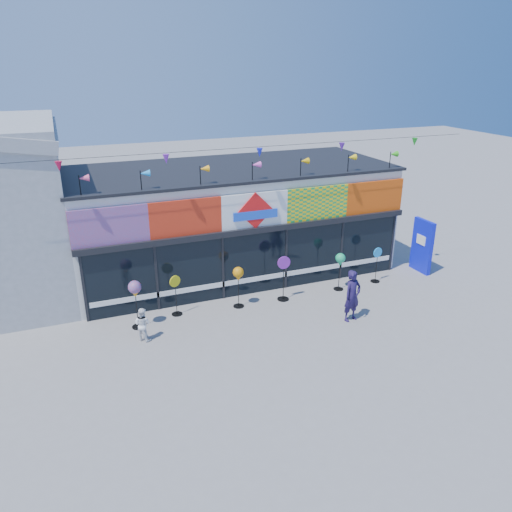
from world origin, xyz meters
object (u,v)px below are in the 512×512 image
spinner_0 (135,291)px  spinner_2 (238,275)px  blue_sign (422,246)px  spinner_1 (176,294)px  spinner_5 (377,264)px  child (143,324)px  spinner_4 (340,261)px  adult_man (352,296)px  spinner_3 (284,277)px

spinner_0 → spinner_2: spinner_0 is taller
blue_sign → spinner_1: blue_sign is taller
spinner_5 → child: spinner_5 is taller
blue_sign → spinner_2: 7.76m
spinner_4 → adult_man: (-0.80, -2.15, -0.28)m
blue_sign → spinner_2: (-7.76, -0.28, 0.10)m
adult_man → spinner_5: bearing=30.0°
spinner_0 → spinner_5: 8.97m
spinner_0 → adult_man: size_ratio=0.93×
spinner_4 → adult_man: adult_man is taller
blue_sign → adult_man: 5.30m
spinner_4 → child: bearing=-172.7°
spinner_5 → adult_man: bearing=-137.5°
spinner_0 → spinner_5: size_ratio=1.16×
spinner_4 → child: (-7.27, -0.94, -0.61)m
spinner_1 → child: 1.78m
spinner_0 → spinner_1: bearing=16.2°
spinner_0 → spinner_2: (3.43, 0.18, -0.11)m
blue_sign → spinner_3: blue_sign is taller
spinner_1 → adult_man: bearing=-25.0°
spinner_1 → adult_man: (5.17, -2.42, 0.12)m
spinner_3 → child: 5.12m
spinner_0 → child: spinner_0 is taller
spinner_4 → spinner_1: bearing=177.5°
spinner_5 → adult_man: 3.32m
blue_sign → spinner_2: bearing=-179.7°
blue_sign → spinner_3: (-6.12, -0.35, -0.20)m
spinner_3 → spinner_5: size_ratio=1.18×
blue_sign → adult_man: size_ratio=1.23×
adult_man → child: bearing=156.8°
spinner_4 → spinner_2: bearing=179.2°
spinner_3 → spinner_2: bearing=177.5°
spinner_2 → adult_man: (3.08, -2.21, -0.31)m
child → spinner_4: bearing=-128.8°
blue_sign → spinner_4: blue_sign is taller
spinner_1 → adult_man: 5.71m
spinner_5 → adult_man: size_ratio=0.80×
spinner_0 → adult_man: bearing=-17.3°
spinner_4 → spinner_5: bearing=3.1°
spinner_4 → adult_man: 2.31m
blue_sign → spinner_0: size_ratio=1.33×
spinner_2 → spinner_3: bearing=-2.5°
spinner_5 → adult_man: adult_man is taller
spinner_1 → blue_sign: bearing=0.4°
spinner_2 → spinner_5: size_ratio=1.06×
spinner_5 → child: (-8.92, -1.03, -0.21)m
spinner_1 → spinner_2: size_ratio=0.96×
spinner_1 → spinner_2: 2.15m
spinner_0 → spinner_5: bearing=1.4°
spinner_0 → spinner_3: (5.06, 0.10, -0.41)m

